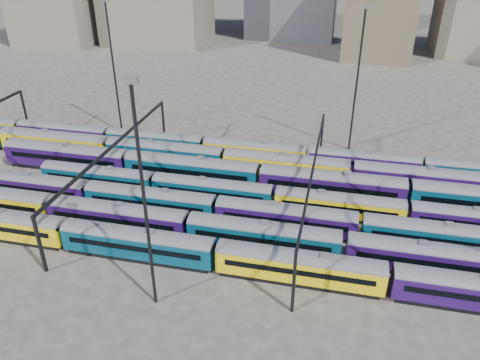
% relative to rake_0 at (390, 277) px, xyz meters
% --- Properties ---
extents(ground, '(500.00, 500.00, 0.00)m').
position_rel_rake_0_xyz_m(ground, '(-20.16, 15.00, -2.58)').
color(ground, '#433E38').
rests_on(ground, ground).
extents(rake_0, '(119.98, 2.93, 4.92)m').
position_rel_rake_0_xyz_m(rake_0, '(0.00, 0.00, 0.00)').
color(rake_0, black).
rests_on(rake_0, ground).
extents(rake_1, '(140.43, 2.93, 4.94)m').
position_rel_rake_0_xyz_m(rake_1, '(-35.34, 5.00, 0.01)').
color(rake_1, black).
rests_on(rake_1, ground).
extents(rake_2, '(117.09, 2.86, 4.80)m').
position_rel_rake_0_xyz_m(rake_2, '(-42.47, 10.00, -0.06)').
color(rake_2, black).
rests_on(rake_2, ground).
extents(rake_3, '(92.92, 2.73, 4.57)m').
position_rel_rake_0_xyz_m(rake_3, '(-6.13, 15.00, -0.18)').
color(rake_3, black).
rests_on(rake_3, ground).
extents(rake_4, '(110.40, 3.23, 5.45)m').
position_rel_rake_0_xyz_m(rake_4, '(-7.51, 20.00, 0.28)').
color(rake_4, black).
rests_on(rake_4, ground).
extents(rake_5, '(104.66, 3.07, 5.16)m').
position_rel_rake_0_xyz_m(rake_5, '(-36.20, 25.00, 0.13)').
color(rake_5, black).
rests_on(rake_5, ground).
extents(rake_6, '(129.93, 2.72, 4.56)m').
position_rel_rake_0_xyz_m(rake_6, '(-21.40, 30.00, -0.19)').
color(rake_6, black).
rests_on(rake_6, ground).
extents(gantry_1, '(0.35, 40.35, 8.03)m').
position_rel_rake_0_xyz_m(gantry_1, '(-40.16, 15.00, 4.20)').
color(gantry_1, black).
rests_on(gantry_1, ground).
extents(gantry_2, '(0.35, 40.35, 8.03)m').
position_rel_rake_0_xyz_m(gantry_2, '(-10.16, 15.00, 4.20)').
color(gantry_2, black).
rests_on(gantry_2, ground).
extents(mast_1, '(1.40, 0.50, 25.60)m').
position_rel_rake_0_xyz_m(mast_1, '(-50.16, 37.00, 11.38)').
color(mast_1, black).
rests_on(mast_1, ground).
extents(mast_2, '(1.40, 0.50, 25.60)m').
position_rel_rake_0_xyz_m(mast_2, '(-25.16, -7.00, 11.38)').
color(mast_2, black).
rests_on(mast_2, ground).
extents(mast_3, '(1.40, 0.50, 25.60)m').
position_rel_rake_0_xyz_m(mast_3, '(-5.16, 39.00, 11.38)').
color(mast_3, black).
rests_on(mast_3, ground).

